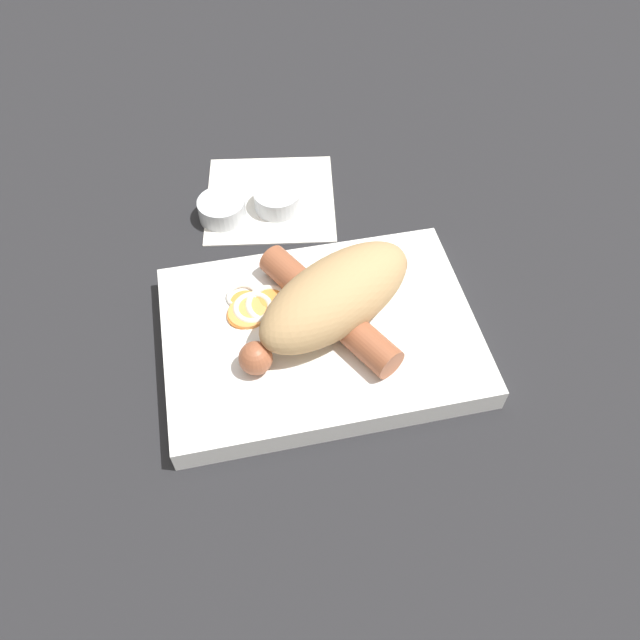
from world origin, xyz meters
name	(u,v)px	position (x,y,z in m)	size (l,w,h in m)	color
ground_plane	(320,343)	(0.00, 0.00, 0.00)	(3.00, 3.00, 0.00)	#232326
food_tray	(320,335)	(0.00, 0.00, 0.01)	(0.27, 0.19, 0.02)	white
bread_roll	(336,296)	(-0.02, -0.01, 0.05)	(0.17, 0.14, 0.06)	tan
sausage	(328,308)	(-0.01, -0.01, 0.04)	(0.17, 0.15, 0.03)	#9E5638
pickled_veggies	(257,305)	(0.05, -0.03, 0.03)	(0.07, 0.06, 0.01)	orange
napkin	(270,198)	(0.01, -0.20, 0.00)	(0.16, 0.16, 0.00)	white
condiment_cup_near	(278,201)	(0.01, -0.18, 0.01)	(0.05, 0.05, 0.02)	silver
condiment_cup_far	(222,210)	(0.07, -0.18, 0.01)	(0.05, 0.05, 0.02)	silver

